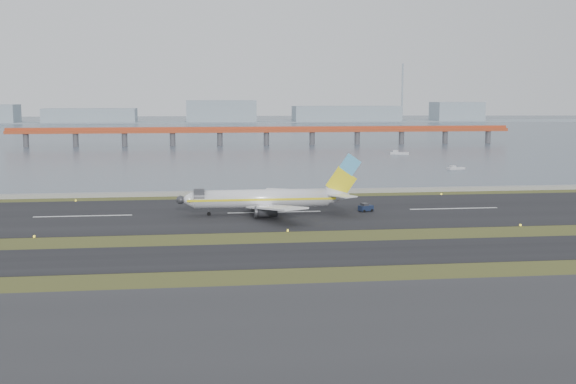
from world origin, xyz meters
name	(u,v)px	position (x,y,z in m)	size (l,w,h in m)	color
ground	(293,240)	(0.00, 0.00, 0.00)	(1000.00, 1000.00, 0.00)	#364819
apron_strip	(369,347)	(0.00, -55.00, 0.05)	(1000.00, 50.00, 0.10)	#2C2C2F
taxiway_strip	(304,254)	(0.00, -12.00, 0.05)	(1000.00, 18.00, 0.10)	black
runway_strip	(274,212)	(0.00, 30.00, 0.05)	(1000.00, 45.00, 0.10)	black
seawall	(262,192)	(0.00, 60.00, 0.50)	(1000.00, 2.50, 1.00)	#999A94
bay_water	(216,129)	(0.00, 460.00, 0.00)	(1400.00, 800.00, 1.30)	#404F5B
red_pier	(266,131)	(20.00, 250.00, 7.28)	(260.00, 5.00, 10.20)	#A83C1C
far_shoreline	(225,116)	(13.62, 620.00, 6.07)	(1400.00, 80.00, 60.50)	#8D9BA6
airliner	(269,198)	(-1.51, 27.36, 3.46)	(38.52, 32.89, 12.80)	white
pushback_tug	(366,208)	(19.64, 28.49, 0.93)	(3.43, 2.73, 1.93)	#141E37
workboat_near	(456,168)	(71.82, 114.75, 0.48)	(6.48, 3.44, 1.50)	silver
workboat_far	(399,153)	(71.13, 182.03, 0.61)	(8.27, 4.46, 1.92)	silver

